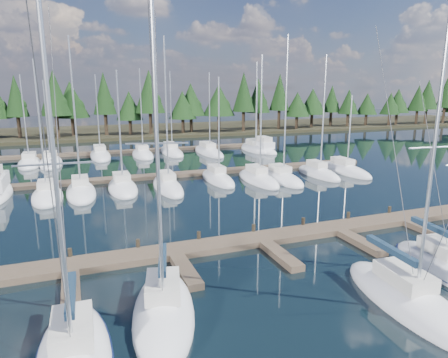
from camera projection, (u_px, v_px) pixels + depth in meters
name	position (u px, v px, depth m)	size (l,w,h in m)	color
ground	(205.00, 197.00, 37.98)	(260.00, 260.00, 0.00)	black
far_shore	(125.00, 131.00, 92.59)	(220.00, 30.00, 0.60)	black
main_dock	(264.00, 242.00, 26.41)	(44.00, 6.13, 0.90)	brown
back_docks	(161.00, 161.00, 55.78)	(50.00, 21.80, 0.40)	brown
front_sailboat_2	(164.00, 311.00, 18.07)	(4.50, 8.36, 14.55)	white
front_sailboat_3	(408.00, 300.00, 19.04)	(3.56, 8.93, 14.01)	white
front_sailboat_4	(444.00, 267.00, 22.51)	(3.57, 8.17, 11.42)	white
back_sailboat_rows	(173.00, 166.00, 51.71)	(43.68, 32.88, 16.33)	white
motor_yacht_right	(263.00, 149.00, 65.12)	(2.98, 8.25, 4.07)	white
tree_line	(124.00, 101.00, 81.75)	(186.97, 11.86, 13.21)	black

